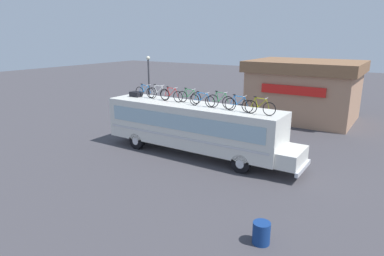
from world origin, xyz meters
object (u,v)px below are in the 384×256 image
object	(u,v)px
rooftop_bicycle_1	(145,92)
trash_bin	(261,233)
rooftop_bicycle_3	(171,95)
rooftop_bicycle_8	(260,107)
rooftop_bicycle_2	(158,93)
street_lamp	(149,82)
rooftop_bicycle_4	(189,97)
bus	(194,126)
rooftop_bicycle_7	(239,104)
rooftop_bicycle_5	(202,100)
luggage_bag_1	(136,94)
rooftop_bicycle_6	(220,101)

from	to	relation	value
rooftop_bicycle_1	trash_bin	distance (m)	13.37
rooftop_bicycle_3	rooftop_bicycle_8	bearing A→B (deg)	-4.08
rooftop_bicycle_2	street_lamp	bearing A→B (deg)	134.66
rooftop_bicycle_4	bus	bearing A→B (deg)	-28.98
street_lamp	rooftop_bicycle_7	bearing A→B (deg)	-27.60
rooftop_bicycle_3	rooftop_bicycle_5	distance (m)	2.39
bus	luggage_bag_1	bearing A→B (deg)	177.74
bus	rooftop_bicycle_7	xyz separation A→B (m)	(3.02, -0.25, 1.68)
bus	trash_bin	size ratio (longest dim) A/B	15.60
rooftop_bicycle_4	rooftop_bicycle_5	xyz separation A→B (m)	(1.19, -0.46, -0.02)
rooftop_bicycle_8	trash_bin	size ratio (longest dim) A/B	2.13
trash_bin	street_lamp	bearing A→B (deg)	141.36
rooftop_bicycle_5	trash_bin	size ratio (longest dim) A/B	2.11
rooftop_bicycle_2	rooftop_bicycle_5	distance (m)	3.58
bus	street_lamp	distance (m)	10.03
rooftop_bicycle_2	rooftop_bicycle_7	xyz separation A→B (m)	(5.93, -0.52, -0.02)
rooftop_bicycle_7	rooftop_bicycle_2	bearing A→B (deg)	175.03
street_lamp	trash_bin	bearing A→B (deg)	-38.64
rooftop_bicycle_8	trash_bin	world-z (taller)	rooftop_bicycle_8
bus	rooftop_bicycle_1	size ratio (longest dim) A/B	7.73
rooftop_bicycle_3	trash_bin	size ratio (longest dim) A/B	2.12
street_lamp	rooftop_bicycle_6	bearing A→B (deg)	-29.63
rooftop_bicycle_7	rooftop_bicycle_8	xyz separation A→B (m)	(1.25, -0.10, 0.01)
rooftop_bicycle_7	trash_bin	size ratio (longest dim) A/B	2.11
bus	rooftop_bicycle_1	distance (m)	4.41
luggage_bag_1	street_lamp	size ratio (longest dim) A/B	0.14
rooftop_bicycle_1	trash_bin	xyz separation A→B (m)	(11.07, -6.84, -3.10)
rooftop_bicycle_3	rooftop_bicycle_5	world-z (taller)	rooftop_bicycle_3
bus	rooftop_bicycle_3	distance (m)	2.42
rooftop_bicycle_5	rooftop_bicycle_6	xyz separation A→B (m)	(1.17, 0.08, 0.04)
rooftop_bicycle_3	rooftop_bicycle_5	size ratio (longest dim) A/B	1.00
rooftop_bicycle_2	rooftop_bicycle_8	world-z (taller)	rooftop_bicycle_2
rooftop_bicycle_5	rooftop_bicycle_8	world-z (taller)	rooftop_bicycle_8
rooftop_bicycle_2	rooftop_bicycle_3	size ratio (longest dim) A/B	1.01
luggage_bag_1	bus	bearing A→B (deg)	-2.26
rooftop_bicycle_7	street_lamp	world-z (taller)	street_lamp
rooftop_bicycle_2	rooftop_bicycle_8	bearing A→B (deg)	-4.92
rooftop_bicycle_2	trash_bin	size ratio (longest dim) A/B	2.15
rooftop_bicycle_1	rooftop_bicycle_4	distance (m)	3.52
bus	luggage_bag_1	world-z (taller)	luggage_bag_1
bus	rooftop_bicycle_5	xyz separation A→B (m)	(0.65, -0.16, 1.67)
rooftop_bicycle_4	rooftop_bicycle_5	world-z (taller)	rooftop_bicycle_4
bus	rooftop_bicycle_2	xyz separation A→B (m)	(-2.91, 0.27, 1.70)
rooftop_bicycle_5	rooftop_bicycle_8	distance (m)	3.63
rooftop_bicycle_7	rooftop_bicycle_8	bearing A→B (deg)	-4.68
rooftop_bicycle_3	trash_bin	world-z (taller)	rooftop_bicycle_3
rooftop_bicycle_4	rooftop_bicycle_6	xyz separation A→B (m)	(2.36, -0.38, 0.02)
rooftop_bicycle_3	rooftop_bicycle_6	xyz separation A→B (m)	(3.54, -0.15, 0.02)
street_lamp	rooftop_bicycle_1	bearing A→B (deg)	-52.17
rooftop_bicycle_6	rooftop_bicycle_4	bearing A→B (deg)	170.85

